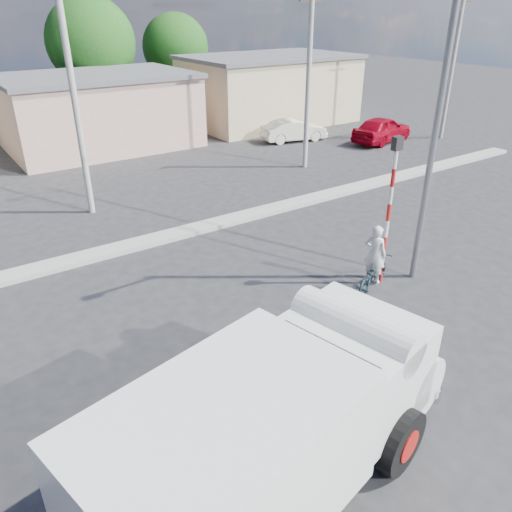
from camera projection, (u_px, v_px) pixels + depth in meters
ground_plane at (334, 345)px, 12.15m from camera, size 120.00×120.00×0.00m
median at (183, 232)px, 17.99m from camera, size 40.00×0.80×0.16m
truck at (285, 421)px, 7.85m from camera, size 7.09×3.81×2.78m
bicycle at (372, 275)px, 14.25m from camera, size 2.03×1.32×1.01m
cyclist at (374, 264)px, 14.09m from camera, size 0.62×0.74×1.74m
car_cream at (294, 130)px, 30.12m from camera, size 4.17×2.23×1.30m
car_red at (382, 129)px, 29.87m from camera, size 4.74×2.64×1.53m
traffic_pole at (390, 201)px, 13.71m from camera, size 0.28×0.18×4.36m
streetlight at (435, 111)px, 12.90m from camera, size 2.34×0.22×9.00m
building_row at (83, 110)px, 27.91m from camera, size 37.80×7.30×4.44m
utility_poles at (202, 95)px, 20.79m from camera, size 35.40×0.24×8.00m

